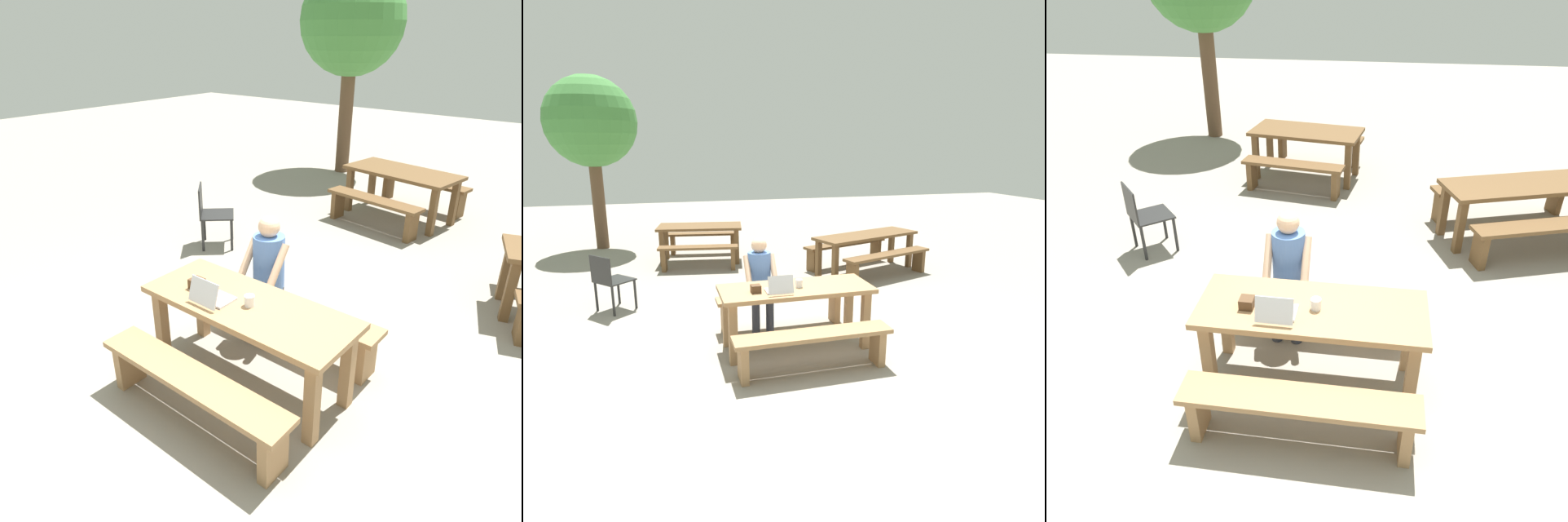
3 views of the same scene
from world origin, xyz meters
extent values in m
plane|color=gray|center=(0.00, 0.00, 0.00)|extent=(30.00, 30.00, 0.00)
cube|color=#9E754C|center=(0.00, 0.00, 0.72)|extent=(1.75, 0.69, 0.05)
cube|color=#9E754C|center=(-0.78, -0.24, 0.35)|extent=(0.09, 0.09, 0.69)
cube|color=#9E754C|center=(0.78, -0.24, 0.35)|extent=(0.09, 0.09, 0.69)
cube|color=#9E754C|center=(-0.78, 0.24, 0.35)|extent=(0.09, 0.09, 0.69)
cube|color=#9E754C|center=(0.78, 0.24, 0.35)|extent=(0.09, 0.09, 0.69)
cube|color=#9E754C|center=(0.00, -0.64, 0.42)|extent=(1.68, 0.30, 0.05)
cube|color=#9E754C|center=(-0.74, -0.64, 0.20)|extent=(0.08, 0.24, 0.40)
cube|color=#9E754C|center=(0.74, -0.64, 0.20)|extent=(0.08, 0.24, 0.40)
cube|color=#9E754C|center=(0.00, 0.64, 0.42)|extent=(1.68, 0.30, 0.05)
cube|color=#9E754C|center=(-0.74, 0.64, 0.20)|extent=(0.08, 0.24, 0.40)
cube|color=#9E754C|center=(0.74, 0.64, 0.20)|extent=(0.08, 0.24, 0.40)
cube|color=silver|center=(-0.24, -0.11, 0.75)|extent=(0.28, 0.20, 0.02)
cube|color=silver|center=(-0.24, -0.24, 0.86)|extent=(0.28, 0.07, 0.19)
cube|color=#0F1933|center=(-0.24, -0.23, 0.86)|extent=(0.26, 0.06, 0.18)
cube|color=#4C331E|center=(-0.48, -0.07, 0.79)|extent=(0.11, 0.11, 0.08)
cylinder|color=white|center=(0.03, -0.02, 0.79)|extent=(0.08, 0.08, 0.09)
cylinder|color=#333847|center=(-0.38, 0.46, 0.22)|extent=(0.10, 0.10, 0.44)
cylinder|color=#333847|center=(-0.20, 0.46, 0.22)|extent=(0.10, 0.10, 0.44)
cube|color=#333847|center=(-0.29, 0.55, 0.48)|extent=(0.28, 0.28, 0.12)
cylinder|color=#517AC6|center=(-0.29, 0.64, 0.78)|extent=(0.29, 0.29, 0.51)
cylinder|color=#DBAD89|center=(-0.45, 0.54, 0.80)|extent=(0.07, 0.32, 0.41)
cylinder|color=#DBAD89|center=(-0.13, 0.54, 0.80)|extent=(0.07, 0.32, 0.41)
sphere|color=#DBAD89|center=(-0.29, 0.64, 1.12)|extent=(0.19, 0.19, 0.19)
cube|color=#262626|center=(-2.15, 1.90, 0.44)|extent=(0.62, 0.62, 0.02)
cube|color=#262626|center=(-2.30, 1.76, 0.65)|extent=(0.31, 0.34, 0.38)
cylinder|color=#262626|center=(-1.88, 1.88, 0.22)|extent=(0.04, 0.04, 0.43)
cylinder|color=#262626|center=(-2.13, 2.17, 0.22)|extent=(0.04, 0.04, 0.43)
cylinder|color=#262626|center=(-2.16, 1.63, 0.22)|extent=(0.04, 0.04, 0.43)
cylinder|color=#262626|center=(-2.41, 1.91, 0.22)|extent=(0.04, 0.04, 0.43)
cube|color=brown|center=(-0.69, 4.46, 0.73)|extent=(1.77, 1.06, 0.05)
cube|color=brown|center=(-1.46, 4.27, 0.35)|extent=(0.10, 0.10, 0.70)
cube|color=brown|center=(-0.01, 4.05, 0.35)|extent=(0.10, 0.10, 0.70)
cube|color=brown|center=(-1.37, 4.87, 0.35)|extent=(0.10, 0.10, 0.70)
cube|color=brown|center=(0.08, 4.65, 0.35)|extent=(0.10, 0.10, 0.70)
cube|color=brown|center=(-0.79, 3.77, 0.44)|extent=(1.53, 0.52, 0.05)
cube|color=brown|center=(-1.44, 3.87, 0.21)|extent=(0.12, 0.25, 0.42)
cube|color=brown|center=(-0.15, 3.68, 0.21)|extent=(0.12, 0.25, 0.42)
cube|color=brown|center=(-0.58, 5.14, 0.44)|extent=(1.53, 0.52, 0.05)
cube|color=brown|center=(-1.23, 5.24, 0.21)|extent=(0.12, 0.25, 0.42)
cube|color=brown|center=(0.06, 5.05, 0.21)|extent=(0.12, 0.25, 0.42)
cube|color=brown|center=(2.24, 2.85, 0.69)|extent=(2.19, 1.29, 0.05)
cube|color=brown|center=(1.42, 2.33, 0.33)|extent=(0.11, 0.11, 0.67)
cube|color=brown|center=(3.21, 2.92, 0.33)|extent=(0.11, 0.11, 0.67)
cube|color=brown|center=(1.27, 2.77, 0.33)|extent=(0.11, 0.11, 0.67)
cube|color=brown|center=(3.06, 3.36, 0.33)|extent=(0.11, 0.11, 0.67)
cube|color=brown|center=(2.42, 2.31, 0.44)|extent=(1.88, 0.88, 0.05)
cube|color=brown|center=(1.63, 2.04, 0.21)|extent=(0.15, 0.25, 0.42)
cube|color=brown|center=(3.22, 2.57, 0.21)|extent=(0.15, 0.25, 0.42)
cube|color=brown|center=(2.06, 3.38, 0.44)|extent=(1.88, 0.88, 0.05)
cube|color=brown|center=(1.27, 3.12, 0.21)|extent=(0.15, 0.25, 0.42)
cube|color=brown|center=(2.86, 3.65, 0.21)|extent=(0.15, 0.25, 0.42)
cylinder|color=brown|center=(-2.79, 6.36, 1.12)|extent=(0.28, 0.28, 2.25)
sphere|color=#42843D|center=(-2.79, 6.36, 2.83)|extent=(1.96, 1.96, 1.96)
camera|label=1|loc=(2.09, -2.44, 2.65)|focal=32.94mm
camera|label=2|loc=(-1.45, -4.73, 2.31)|focal=31.05mm
camera|label=3|loc=(0.40, -3.01, 3.00)|focal=34.29mm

